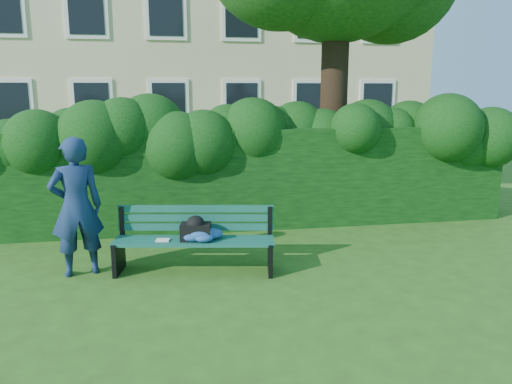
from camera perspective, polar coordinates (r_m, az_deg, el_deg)
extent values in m
plane|color=#2F551B|center=(7.32, 0.84, -8.25)|extent=(80.00, 80.00, 0.00)
cube|color=white|center=(17.38, -26.14, 8.93)|extent=(1.30, 0.08, 1.60)
cube|color=black|center=(17.34, -26.18, 8.92)|extent=(1.05, 0.04, 1.35)
cube|color=white|center=(16.89, -18.19, 9.49)|extent=(1.30, 0.08, 1.60)
cube|color=black|center=(16.85, -18.21, 9.48)|extent=(1.05, 0.04, 1.35)
cube|color=white|center=(16.74, -9.92, 9.88)|extent=(1.30, 0.08, 1.60)
cube|color=black|center=(16.70, -9.92, 9.87)|extent=(1.05, 0.04, 1.35)
cube|color=white|center=(16.93, -1.64, 10.07)|extent=(1.30, 0.08, 1.60)
cube|color=black|center=(16.89, -1.62, 10.06)|extent=(1.05, 0.04, 1.35)
cube|color=white|center=(17.45, 6.30, 10.05)|extent=(1.30, 0.08, 1.60)
cube|color=black|center=(17.41, 6.33, 10.05)|extent=(1.05, 0.04, 1.35)
cube|color=white|center=(18.27, 13.65, 9.87)|extent=(1.30, 0.08, 1.60)
cube|color=black|center=(18.23, 13.70, 9.87)|extent=(1.05, 0.04, 1.35)
cube|color=white|center=(17.52, -27.01, 18.08)|extent=(1.30, 0.08, 1.60)
cube|color=black|center=(17.48, -27.05, 18.10)|extent=(1.05, 0.04, 1.35)
cube|color=white|center=(17.04, -18.83, 18.92)|extent=(1.30, 0.08, 1.60)
cube|color=black|center=(17.00, -18.85, 18.94)|extent=(1.05, 0.04, 1.35)
cube|color=white|center=(16.89, -10.27, 19.41)|extent=(1.30, 0.08, 1.60)
cube|color=black|center=(16.85, -10.27, 19.43)|extent=(1.05, 0.04, 1.35)
cube|color=white|center=(17.07, -1.70, 19.50)|extent=(1.30, 0.08, 1.60)
cube|color=black|center=(17.03, -1.68, 19.52)|extent=(1.05, 0.04, 1.35)
cube|color=white|center=(17.59, 6.51, 19.21)|extent=(1.30, 0.08, 1.60)
cube|color=black|center=(17.55, 6.55, 19.22)|extent=(1.05, 0.04, 1.35)
cube|color=white|center=(18.40, 14.09, 18.61)|extent=(1.30, 0.08, 1.60)
cube|color=black|center=(18.37, 14.14, 18.62)|extent=(1.05, 0.04, 1.35)
cube|color=black|center=(9.19, -1.77, 1.70)|extent=(10.00, 1.00, 1.80)
cylinder|color=black|center=(10.47, 8.93, 12.22)|extent=(0.55, 0.55, 5.22)
cube|color=#0D4239|center=(6.76, -7.28, -6.05)|extent=(2.18, 0.48, 0.04)
cube|color=#0D4239|center=(6.87, -7.15, -5.74)|extent=(2.18, 0.48, 0.04)
cube|color=#0D4239|center=(6.98, -7.04, -5.45)|extent=(2.18, 0.48, 0.04)
cube|color=#0D4239|center=(7.10, -6.92, -5.16)|extent=(2.18, 0.48, 0.04)
cube|color=#0D4239|center=(7.14, -6.87, -3.97)|extent=(2.17, 0.42, 0.10)
cube|color=#0D4239|center=(7.11, -6.89, -2.94)|extent=(2.17, 0.42, 0.10)
cube|color=#0D4239|center=(7.09, -6.90, -1.91)|extent=(2.17, 0.42, 0.10)
cube|color=black|center=(7.20, -15.42, -7.18)|extent=(0.15, 0.50, 0.44)
cube|color=black|center=(7.32, -15.07, -3.34)|extent=(0.07, 0.07, 0.45)
cube|color=black|center=(7.09, -15.62, -5.63)|extent=(0.13, 0.42, 0.05)
cube|color=black|center=(6.95, 1.63, -7.44)|extent=(0.15, 0.50, 0.44)
cube|color=black|center=(7.07, 1.59, -3.45)|extent=(0.07, 0.07, 0.45)
cube|color=black|center=(6.83, 1.66, -5.84)|extent=(0.13, 0.42, 0.05)
cube|color=white|center=(6.93, -10.61, -5.43)|extent=(0.20, 0.16, 0.02)
cube|color=black|center=(6.89, -6.90, -4.53)|extent=(0.45, 0.33, 0.23)
imported|color=navy|center=(7.11, -19.85, -1.62)|extent=(0.79, 0.63, 1.89)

